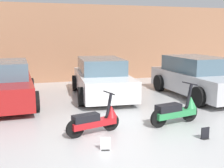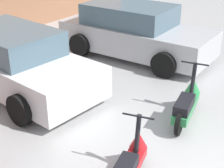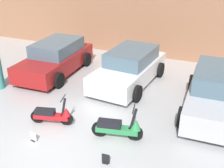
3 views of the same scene
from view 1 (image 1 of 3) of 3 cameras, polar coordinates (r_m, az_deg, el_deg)
The scene contains 9 objects.
ground_plane at distance 5.80m, azimuth 4.62°, elevation -12.85°, with size 28.00×28.00×0.00m, color #B2B2B2.
wall_back at distance 13.42m, azimuth -8.49°, elevation 8.16°, with size 19.60×0.12×3.60m, color #9E6B4C.
scooter_front_left at distance 6.46m, azimuth -3.30°, elevation -7.25°, with size 1.31×0.60×0.93m.
scooter_front_right at distance 7.30m, azimuth 13.07°, elevation -5.16°, with size 1.46×0.61×1.03m.
car_rear_left at distance 9.72m, azimuth -21.09°, elevation 0.03°, with size 2.08×4.12×1.38m.
car_rear_center at distance 10.21m, azimuth -2.10°, elevation 1.16°, with size 2.22×4.17×1.37m.
car_rear_right at distance 10.71m, azimuth 17.06°, elevation 1.29°, with size 2.13×4.25×1.43m.
placard_near_left_scooter at distance 5.66m, azimuth -1.35°, elevation -12.17°, with size 0.20×0.15×0.26m.
placard_near_right_scooter at distance 6.53m, azimuth 18.39°, elevation -9.59°, with size 0.20×0.13×0.26m.
Camera 1 is at (-1.98, -4.95, 2.28)m, focal length 45.00 mm.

